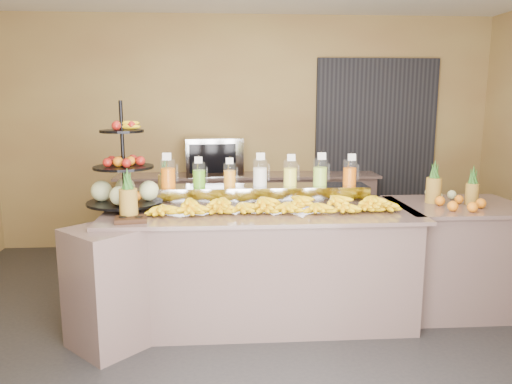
{
  "coord_description": "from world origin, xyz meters",
  "views": [
    {
      "loc": [
        -0.31,
        -3.63,
        1.81
      ],
      "look_at": [
        -0.04,
        0.3,
        1.08
      ],
      "focal_mm": 35.0,
      "sensor_mm": 36.0,
      "label": 1
    }
  ],
  "objects": [
    {
      "name": "pitcher_tray",
      "position": [
        0.02,
        0.58,
        1.01
      ],
      "size": [
        1.85,
        0.3,
        0.15
      ],
      "primitive_type": "cube",
      "color": "gray",
      "rests_on": "buffet_counter"
    },
    {
      "name": "back_ledge",
      "position": [
        0.0,
        2.25,
        0.47
      ],
      "size": [
        3.1,
        0.55,
        0.93
      ],
      "color": "gray",
      "rests_on": "ground"
    },
    {
      "name": "juice_pitcher_orange_a",
      "position": [
        -0.76,
        0.58,
        1.18
      ],
      "size": [
        0.13,
        0.13,
        0.31
      ],
      "color": "silver",
      "rests_on": "pitcher_tray"
    },
    {
      "name": "pineapple_left_a",
      "position": [
        -1.01,
        0.06,
        1.07
      ],
      "size": [
        0.13,
        0.13,
        0.39
      ],
      "rotation": [
        0.0,
        0.0,
        0.13
      ],
      "color": "brown",
      "rests_on": "buffet_counter"
    },
    {
      "name": "condiment_caddy",
      "position": [
        -0.98,
        -0.03,
        0.95
      ],
      "size": [
        0.25,
        0.2,
        0.03
      ],
      "primitive_type": "cube",
      "rotation": [
        0.0,
        0.0,
        0.15
      ],
      "color": "black",
      "rests_on": "buffet_counter"
    },
    {
      "name": "right_fruit_pile",
      "position": [
        1.64,
        0.35,
        1.0
      ],
      "size": [
        0.41,
        0.39,
        0.22
      ],
      "color": "brown",
      "rests_on": "right_counter"
    },
    {
      "name": "juice_pitcher_orange_b",
      "position": [
        -0.24,
        0.58,
        1.17
      ],
      "size": [
        0.11,
        0.11,
        0.26
      ],
      "color": "silver",
      "rests_on": "pitcher_tray"
    },
    {
      "name": "right_counter",
      "position": [
        1.7,
        0.4,
        0.47
      ],
      "size": [
        1.08,
        0.88,
        0.93
      ],
      "color": "gray",
      "rests_on": "ground"
    },
    {
      "name": "juice_pitcher_orange_c",
      "position": [
        0.8,
        0.58,
        1.18
      ],
      "size": [
        0.12,
        0.12,
        0.29
      ],
      "color": "silver",
      "rests_on": "pitcher_tray"
    },
    {
      "name": "banana_heap",
      "position": [
        0.13,
        0.21,
        1.0
      ],
      "size": [
        2.07,
        0.19,
        0.17
      ],
      "color": "yellow",
      "rests_on": "buffet_counter"
    },
    {
      "name": "buffet_counter",
      "position": [
        -0.12,
        0.26,
        0.47
      ],
      "size": [
        2.75,
        1.25,
        0.93
      ],
      "color": "gray",
      "rests_on": "ground"
    },
    {
      "name": "juice_pitcher_lemon",
      "position": [
        0.28,
        0.58,
        1.18
      ],
      "size": [
        0.12,
        0.12,
        0.29
      ],
      "color": "silver",
      "rests_on": "pitcher_tray"
    },
    {
      "name": "room_envelope",
      "position": [
        0.19,
        0.79,
        1.88
      ],
      "size": [
        6.04,
        5.02,
        2.82
      ],
      "color": "brown",
      "rests_on": "ground"
    },
    {
      "name": "juice_pitcher_milk",
      "position": [
        0.02,
        0.58,
        1.18
      ],
      "size": [
        0.12,
        0.13,
        0.3
      ],
      "color": "silver",
      "rests_on": "pitcher_tray"
    },
    {
      "name": "juice_pitcher_green",
      "position": [
        -0.5,
        0.58,
        1.17
      ],
      "size": [
        0.11,
        0.12,
        0.27
      ],
      "color": "silver",
      "rests_on": "pitcher_tray"
    },
    {
      "name": "ground",
      "position": [
        0.0,
        0.0,
        0.0
      ],
      "size": [
        6.0,
        6.0,
        0.0
      ],
      "primitive_type": "plane",
      "color": "black",
      "rests_on": "ground"
    },
    {
      "name": "oven_warmer",
      "position": [
        -0.41,
        2.25,
        1.15
      ],
      "size": [
        0.71,
        0.53,
        0.44
      ],
      "primitive_type": "cube",
      "rotation": [
        0.0,
        0.0,
        0.12
      ],
      "color": "gray",
      "rests_on": "back_ledge"
    },
    {
      "name": "fruit_stand",
      "position": [
        -1.06,
        0.45,
        1.15
      ],
      "size": [
        0.68,
        0.68,
        0.87
      ],
      "rotation": [
        0.0,
        0.0,
        -0.1
      ],
      "color": "black",
      "rests_on": "buffet_counter"
    },
    {
      "name": "juice_pitcher_lime",
      "position": [
        0.54,
        0.58,
        1.18
      ],
      "size": [
        0.12,
        0.13,
        0.3
      ],
      "color": "silver",
      "rests_on": "pitcher_tray"
    },
    {
      "name": "pineapple_left_b",
      "position": [
        -0.8,
        0.71,
        1.08
      ],
      "size": [
        0.13,
        0.13,
        0.39
      ],
      "rotation": [
        0.0,
        0.0,
        0.38
      ],
      "color": "brown",
      "rests_on": "buffet_counter"
    }
  ]
}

